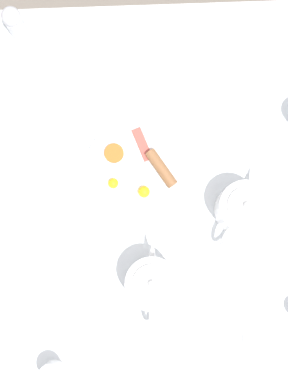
{
  "coord_description": "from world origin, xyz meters",
  "views": [
    {
      "loc": [
        0.18,
        -0.01,
        2.08
      ],
      "look_at": [
        0.0,
        0.0,
        0.73
      ],
      "focal_mm": 50.0,
      "sensor_mm": 36.0,
      "label": 1
    }
  ],
  "objects": [
    {
      "name": "ground_plane",
      "position": [
        0.0,
        0.0,
        0.0
      ],
      "size": [
        8.0,
        8.0,
        0.0
      ],
      "primitive_type": "plane",
      "color": "#70665B"
    },
    {
      "name": "salt_grinder",
      "position": [
        -0.45,
        -0.32,
        0.77
      ],
      "size": [
        0.05,
        0.05,
        0.12
      ],
      "color": "#BCBCC1",
      "rests_on": "table"
    },
    {
      "name": "table",
      "position": [
        0.0,
        0.0,
        0.65
      ],
      "size": [
        1.03,
        1.11,
        0.71
      ],
      "color": "silver",
      "rests_on": "ground_plane"
    },
    {
      "name": "creamer_jug",
      "position": [
        0.44,
        -0.24,
        0.74
      ],
      "size": [
        0.09,
        0.06,
        0.07
      ],
      "color": "white",
      "rests_on": "table"
    },
    {
      "name": "spoon_for_tea",
      "position": [
        0.4,
        0.24,
        0.71
      ],
      "size": [
        0.15,
        0.03,
        0.0
      ],
      "rotation": [
        0.0,
        0.0,
        4.61
      ],
      "color": "silver",
      "rests_on": "table"
    },
    {
      "name": "knife_by_plate",
      "position": [
        -0.26,
        -0.26,
        0.71
      ],
      "size": [
        0.02,
        0.23,
        0.0
      ],
      "rotation": [
        0.0,
        0.0,
        0.04
      ],
      "color": "silver",
      "rests_on": "table"
    },
    {
      "name": "fork_by_plate",
      "position": [
        -0.31,
        0.31,
        0.71
      ],
      "size": [
        0.12,
        0.12,
        0.0
      ],
      "rotation": [
        0.0,
        0.0,
        3.93
      ],
      "color": "silver",
      "rests_on": "table"
    },
    {
      "name": "teapot_near",
      "position": [
        0.23,
        0.01,
        0.76
      ],
      "size": [
        0.22,
        0.13,
        0.13
      ],
      "rotation": [
        0.0,
        0.0,
        3.08
      ],
      "color": "white",
      "rests_on": "table"
    },
    {
      "name": "breakfast_plate",
      "position": [
        -0.06,
        -0.02,
        0.72
      ],
      "size": [
        0.26,
        0.26,
        0.04
      ],
      "color": "white",
      "rests_on": "table"
    },
    {
      "name": "teapot_far",
      "position": [
        0.05,
        0.24,
        0.76
      ],
      "size": [
        0.19,
        0.13,
        0.13
      ],
      "rotation": [
        0.0,
        0.0,
        2.57
      ],
      "color": "white",
      "rests_on": "table"
    }
  ]
}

